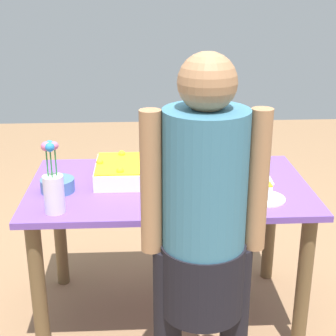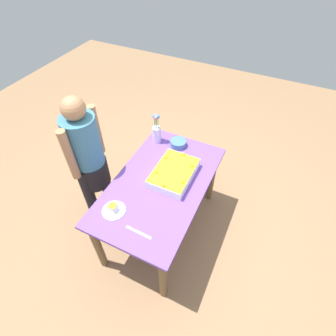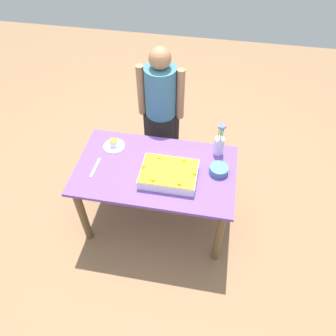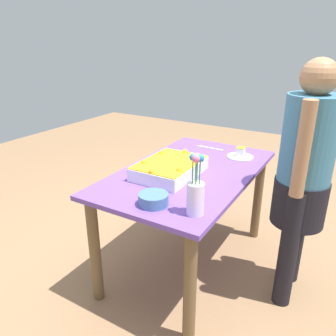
# 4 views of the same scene
# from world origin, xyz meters

# --- Properties ---
(ground_plane) EXTENTS (8.00, 8.00, 0.00)m
(ground_plane) POSITION_xyz_m (0.00, 0.00, 0.00)
(ground_plane) COLOR #936E4B
(dining_table) EXTENTS (1.38, 0.81, 0.75)m
(dining_table) POSITION_xyz_m (0.00, 0.00, 0.62)
(dining_table) COLOR #6E48A8
(dining_table) RESTS_ON ground_plane
(sheet_cake) EXTENTS (0.47, 0.34, 0.11)m
(sheet_cake) POSITION_xyz_m (0.13, -0.08, 0.80)
(sheet_cake) COLOR white
(sheet_cake) RESTS_ON dining_table
(serving_plate_with_slice) EXTENTS (0.20, 0.20, 0.08)m
(serving_plate_with_slice) POSITION_xyz_m (-0.43, 0.21, 0.77)
(serving_plate_with_slice) COLOR white
(serving_plate_with_slice) RESTS_ON dining_table
(cake_knife) EXTENTS (0.03, 0.23, 0.00)m
(cake_knife) POSITION_xyz_m (-0.51, -0.08, 0.75)
(cake_knife) COLOR silver
(cake_knife) RESTS_ON dining_table
(flower_vase) EXTENTS (0.09, 0.09, 0.32)m
(flower_vase) POSITION_xyz_m (0.51, 0.30, 0.87)
(flower_vase) COLOR white
(flower_vase) RESTS_ON dining_table
(fruit_bowl) EXTENTS (0.16, 0.16, 0.06)m
(fruit_bowl) POSITION_xyz_m (0.54, 0.06, 0.78)
(fruit_bowl) COLOR teal
(fruit_bowl) RESTS_ON dining_table
(person_standing) EXTENTS (0.45, 0.31, 1.49)m
(person_standing) POSITION_xyz_m (-0.09, 0.70, 0.85)
(person_standing) COLOR black
(person_standing) RESTS_ON ground_plane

